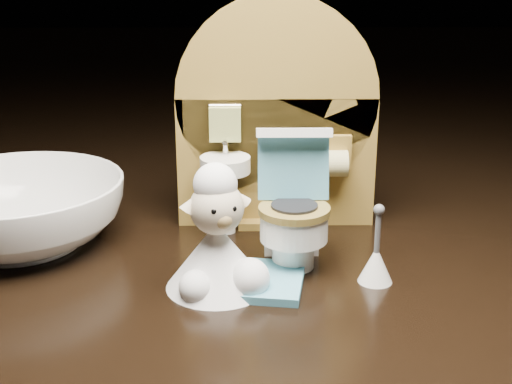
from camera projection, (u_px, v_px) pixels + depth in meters
backdrop_panel at (275, 127)px, 0.46m from camera, size 0.13×0.05×0.15m
toy_toilet at (293, 214)px, 0.42m from camera, size 0.04×0.05×0.08m
bath_mat at (249, 280)px, 0.40m from camera, size 0.07×0.06×0.00m
toilet_brush at (376, 262)px, 0.40m from camera, size 0.02×0.02×0.05m
plush_lamb at (218, 246)px, 0.38m from camera, size 0.06×0.06×0.07m
ceramic_bowl at (18, 212)px, 0.44m from camera, size 0.14×0.14×0.04m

